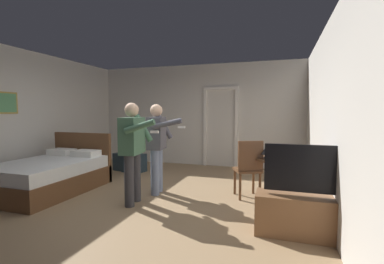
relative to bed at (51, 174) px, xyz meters
name	(u,v)px	position (x,y,z in m)	size (l,w,h in m)	color
ground_plane	(141,199)	(1.84, 0.07, -0.30)	(6.96, 6.96, 0.00)	#997A56
wall_back	(197,115)	(1.84, 3.29, 1.07)	(5.86, 0.12, 2.75)	beige
wall_left	(10,117)	(-1.03, 0.07, 1.07)	(0.15, 6.57, 2.75)	beige
wall_right	(334,119)	(4.71, 0.07, 1.07)	(0.12, 6.57, 2.75)	beige
doorway_frame	(221,121)	(2.53, 3.21, 0.92)	(0.93, 0.08, 2.13)	white
bed	(51,174)	(0.00, 0.00, 0.00)	(1.39, 1.97, 1.02)	brown
tv_flatscreen	(306,211)	(4.35, -0.55, 0.01)	(1.15, 0.40, 1.09)	brown
side_table	(277,172)	(4.01, 0.71, 0.17)	(0.70, 0.70, 0.70)	brown
laptop	(274,156)	(3.97, 0.67, 0.45)	(0.41, 0.41, 0.17)	black
bottle_on_table	(286,153)	(4.15, 0.63, 0.50)	(0.06, 0.06, 0.25)	#3D2627
wooden_chair	(249,167)	(3.55, 0.68, 0.24)	(0.55, 0.55, 0.99)	brown
person_blue_shirt	(133,146)	(1.84, -0.17, 0.63)	(0.72, 0.64, 1.61)	#333338
person_striped_shirt	(157,143)	(1.96, 0.47, 0.61)	(0.76, 0.57, 1.60)	slate
suitcase_dark	(134,163)	(0.66, 1.89, -0.08)	(0.50, 0.38, 0.44)	#1E2D38
suitcase_small	(123,162)	(0.31, 1.96, -0.09)	(0.44, 0.30, 0.43)	#1E2D38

